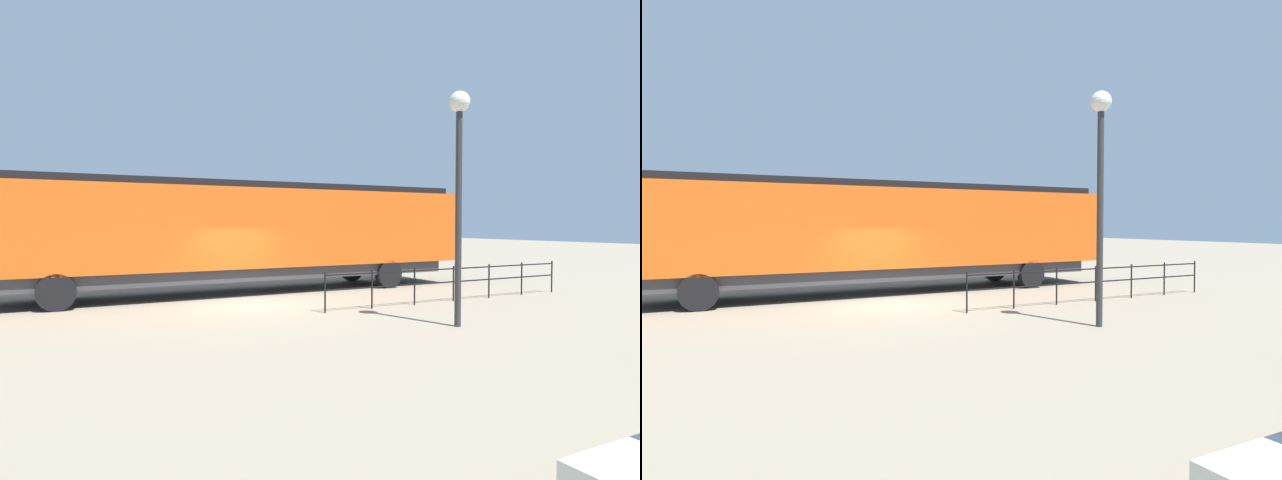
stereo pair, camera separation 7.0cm
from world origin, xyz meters
TOP-DOWN VIEW (x-y plane):
  - ground_plane at (0.00, 0.00)m, footprint 120.00×120.00m
  - locomotive at (-3.15, 1.05)m, footprint 3.14×18.38m
  - lamp_post at (5.38, 3.48)m, footprint 0.52×0.52m
  - platform_fence at (2.16, 6.26)m, footprint 0.05×9.64m

SIDE VIEW (x-z plane):
  - ground_plane at x=0.00m, z-range 0.00..0.00m
  - platform_fence at x=2.16m, z-range 0.16..1.33m
  - locomotive at x=-3.15m, z-range 0.26..4.31m
  - lamp_post at x=5.38m, z-range 1.22..7.01m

